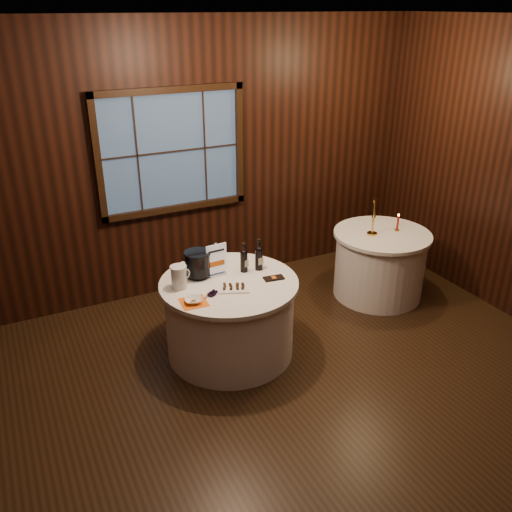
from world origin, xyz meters
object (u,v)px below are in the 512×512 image
chocolate_plate (234,287)px  chocolate_box (274,278)px  ice_bucket (198,264)px  brass_candlestick (373,222)px  sign_stand (216,264)px  main_table (230,317)px  glass_pitcher (179,277)px  side_table (379,264)px  red_candle (398,224)px  cracker_bowl (194,300)px  port_bottle_left (244,259)px  grape_bunch (214,294)px  port_bottle_right (259,256)px

chocolate_plate → chocolate_box: chocolate_plate is taller
ice_bucket → brass_candlestick: (2.08, 0.10, 0.01)m
sign_stand → chocolate_plate: 0.34m
main_table → glass_pitcher: bearing=168.9°
side_table → chocolate_plate: (-2.02, -0.46, 0.40)m
chocolate_box → red_candle: size_ratio=0.93×
sign_stand → red_candle: 2.23m
brass_candlestick → cracker_bowl: bearing=-166.8°
sign_stand → port_bottle_left: bearing=-12.7°
ice_bucket → glass_pitcher: size_ratio=1.19×
chocolate_box → brass_candlestick: bearing=25.0°
port_bottle_left → grape_bunch: (-0.44, -0.31, -0.11)m
port_bottle_left → glass_pitcher: port_bottle_left is taller
cracker_bowl → main_table: bearing=27.4°
grape_bunch → red_candle: size_ratio=0.86×
ice_bucket → chocolate_box: bearing=-30.2°
chocolate_box → grape_bunch: bearing=-167.8°
side_table → chocolate_plate: bearing=-167.3°
chocolate_box → chocolate_plate: bearing=-169.9°
chocolate_box → red_candle: 1.84m
port_bottle_left → cracker_bowl: bearing=-175.5°
red_candle → grape_bunch: bearing=-169.1°
glass_pitcher → port_bottle_right: bearing=-15.0°
port_bottle_right → ice_bucket: size_ratio=1.24×
port_bottle_right → glass_pitcher: port_bottle_right is taller
cracker_bowl → brass_candlestick: (2.29, 0.54, 0.12)m
side_table → port_bottle_left: port_bottle_left is taller
side_table → sign_stand: (-2.05, -0.13, 0.49)m
main_table → cracker_bowl: size_ratio=8.57×
sign_stand → brass_candlestick: (1.92, 0.15, 0.03)m
ice_bucket → red_candle: bearing=1.5°
glass_pitcher → ice_bucket: bearing=13.6°
port_bottle_right → cracker_bowl: size_ratio=2.09×
grape_bunch → cracker_bowl: 0.20m
red_candle → chocolate_plate: bearing=-168.9°
chocolate_box → glass_pitcher: glass_pitcher is taller
port_bottle_right → chocolate_box: bearing=-87.5°
port_bottle_left → ice_bucket: bearing=144.3°
grape_bunch → main_table: bearing=39.5°
side_table → sign_stand: size_ratio=3.30×
glass_pitcher → cracker_bowl: bearing=-102.8°
port_bottle_right → brass_candlestick: (1.51, 0.22, 0.01)m
grape_bunch → port_bottle_left: bearing=35.4°
port_bottle_left → red_candle: bearing=-19.5°
chocolate_plate → red_candle: 2.24m
ice_bucket → main_table: bearing=-44.7°
chocolate_box → glass_pitcher: size_ratio=0.88×
port_bottle_left → cracker_bowl: size_ratio=1.96×
chocolate_box → side_table: bearing=23.1°
grape_bunch → brass_candlestick: brass_candlestick is taller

